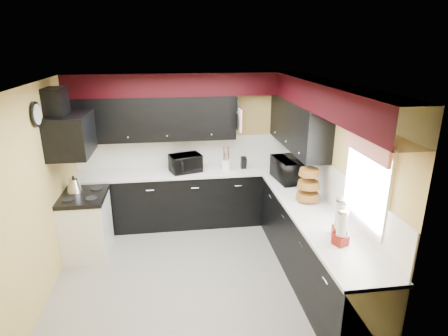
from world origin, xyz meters
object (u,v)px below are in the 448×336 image
object	(u,v)px
utensil_crock	(226,165)
kettle	(74,185)
microwave	(290,169)
toaster_oven	(186,163)
knife_block	(244,163)

from	to	relation	value
utensil_crock	kettle	distance (m)	2.35
microwave	utensil_crock	size ratio (longest dim) A/B	3.68
toaster_oven	microwave	world-z (taller)	microwave
utensil_crock	knife_block	xyz separation A→B (m)	(0.30, 0.03, 0.01)
microwave	knife_block	xyz separation A→B (m)	(-0.59, 0.64, -0.08)
toaster_oven	microwave	bearing A→B (deg)	-39.53
toaster_oven	microwave	distance (m)	1.67
utensil_crock	toaster_oven	bearing A→B (deg)	179.34
knife_block	utensil_crock	bearing A→B (deg)	-174.14
microwave	utensil_crock	world-z (taller)	microwave
microwave	knife_block	distance (m)	0.88
utensil_crock	kettle	world-z (taller)	kettle
utensil_crock	knife_block	size ratio (longest dim) A/B	0.88
kettle	utensil_crock	bearing A→B (deg)	14.66
toaster_oven	microwave	size ratio (longest dim) A/B	0.79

